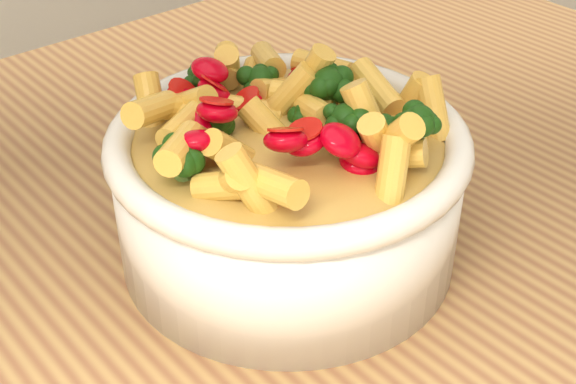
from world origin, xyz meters
TOP-DOWN VIEW (x-y plane):
  - serving_bowl at (0.08, -0.01)m, footprint 0.23×0.23m
  - pasta_salad at (0.08, -0.01)m, footprint 0.18×0.18m

SIDE VIEW (x-z plane):
  - serving_bowl at x=0.08m, z-range 0.90..1.00m
  - pasta_salad at x=0.08m, z-range 0.99..1.03m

